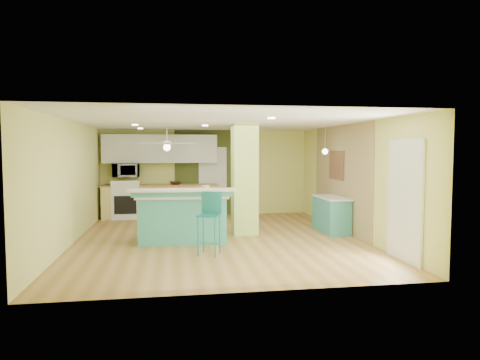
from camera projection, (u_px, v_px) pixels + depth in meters
name	position (u px, v px, depth m)	size (l,w,h in m)	color
floor	(219.00, 239.00, 9.21)	(6.00, 7.00, 0.01)	olive
ceiling	(218.00, 122.00, 9.03)	(6.00, 7.00, 0.01)	white
wall_back	(206.00, 173.00, 12.57)	(6.00, 0.01, 2.50)	#DADC76
wall_front	(247.00, 200.00, 5.67)	(6.00, 0.01, 2.50)	#DADC76
wall_left	(71.00, 183.00, 8.65)	(0.01, 7.00, 2.50)	#DADC76
wall_right	(352.00, 180.00, 9.59)	(0.01, 7.00, 2.50)	#DADC76
wood_panel	(340.00, 178.00, 10.18)	(0.02, 3.40, 2.50)	#907A52
olive_accent	(213.00, 173.00, 12.59)	(2.20, 0.02, 2.50)	#3D461C
interior_door	(213.00, 181.00, 12.58)	(0.82, 0.05, 2.00)	silver
french_door	(405.00, 200.00, 7.33)	(0.04, 1.08, 2.10)	white
column	(244.00, 179.00, 9.71)	(0.55, 0.55, 2.50)	#BAD663
kitchen_run	(161.00, 201.00, 12.12)	(3.25, 0.63, 0.94)	#E9D47A
stove	(127.00, 202.00, 11.97)	(0.76, 0.66, 1.08)	white
upper_cabinets	(160.00, 149.00, 12.14)	(3.20, 0.34, 0.80)	silver
microwave	(126.00, 170.00, 11.91)	(0.70, 0.48, 0.39)	white
ceiling_fan	(167.00, 144.00, 10.86)	(1.41, 1.41, 0.61)	silver
pendant_lamp	(325.00, 151.00, 10.23)	(0.14, 0.14, 0.69)	silver
wall_decor	(337.00, 165.00, 10.35)	(0.03, 0.90, 0.70)	brown
peninsula	(183.00, 217.00, 8.93)	(2.15, 1.22, 1.14)	teal
bar_stool	(210.00, 213.00, 7.83)	(0.49, 0.49, 1.15)	teal
side_counter	(331.00, 214.00, 10.02)	(0.54, 1.28, 0.82)	teal
fruit_bowl	(175.00, 183.00, 12.10)	(0.35, 0.35, 0.08)	#331F15
canister	(206.00, 190.00, 9.03)	(0.16, 0.16, 0.18)	gold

